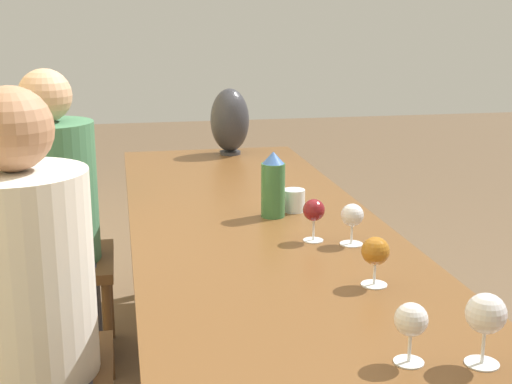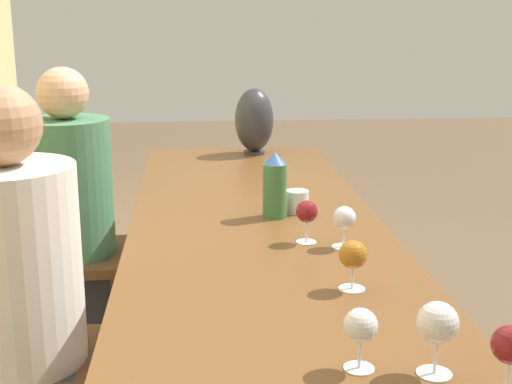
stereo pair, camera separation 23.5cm
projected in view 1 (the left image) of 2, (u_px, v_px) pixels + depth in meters
The scene contains 13 objects.
dining_table at pixel (257, 242), 2.38m from camera, with size 2.61×0.83×0.72m.
water_bottle at pixel (273, 185), 2.41m from camera, with size 0.08×0.08×0.23m.
water_tumbler at pixel (294, 200), 2.49m from camera, with size 0.08×0.08×0.08m.
vase at pixel (230, 121), 3.45m from camera, with size 0.19×0.19×0.32m.
wine_glass_0 at pixel (314, 211), 2.15m from camera, with size 0.07×0.07×0.13m.
wine_glass_2 at pixel (352, 216), 2.12m from camera, with size 0.07×0.07×0.13m.
wine_glass_3 at pixel (375, 252), 1.80m from camera, with size 0.07×0.07×0.13m.
wine_glass_4 at pixel (486, 315), 1.39m from camera, with size 0.08×0.08×0.15m.
wine_glass_5 at pixel (411, 321), 1.40m from camera, with size 0.07×0.07×0.13m.
chair_near at pixel (3, 360), 1.93m from camera, with size 0.44×0.44×0.91m.
chair_far at pixel (37, 251), 2.81m from camera, with size 0.44×0.44×0.91m.
person_near at pixel (31, 301), 1.91m from camera, with size 0.37×0.37×1.23m.
person_far at pixel (57, 212), 2.79m from camera, with size 0.35×0.35×1.20m.
Camera 1 is at (-2.23, 0.43, 1.40)m, focal length 50.00 mm.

